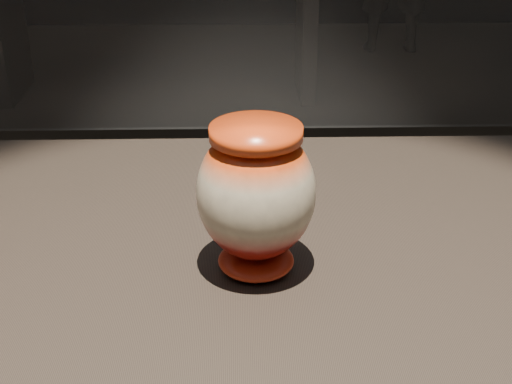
# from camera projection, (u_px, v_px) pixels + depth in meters

# --- Properties ---
(main_vase) EXTENTS (0.17, 0.17, 0.19)m
(main_vase) POSITION_uv_depth(u_px,v_px,m) (256.00, 195.00, 0.83)
(main_vase) COLOR maroon
(main_vase) RESTS_ON display_plinth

